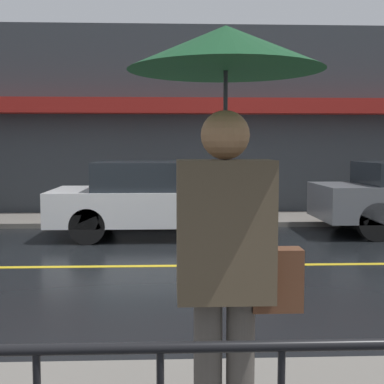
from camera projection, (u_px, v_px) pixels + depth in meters
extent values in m
plane|color=black|center=(100.00, 267.00, 7.41)|extent=(80.00, 80.00, 0.00)
cube|color=slate|center=(126.00, 219.00, 11.85)|extent=(28.00, 1.86, 0.10)
cube|color=gold|center=(100.00, 266.00, 7.41)|extent=(25.20, 0.12, 0.01)
cube|color=#383D42|center=(129.00, 121.00, 12.73)|extent=(28.00, 0.30, 4.52)
cube|color=maroon|center=(127.00, 106.00, 12.28)|extent=(16.80, 0.55, 0.35)
cylinder|color=#4C4742|center=(208.00, 383.00, 2.58)|extent=(0.14, 0.14, 0.84)
cylinder|color=#4C4742|center=(240.00, 383.00, 2.59)|extent=(0.14, 0.14, 0.84)
cube|color=brown|center=(225.00, 230.00, 2.52)|extent=(0.45, 0.27, 0.66)
sphere|color=tan|center=(225.00, 135.00, 2.48)|extent=(0.23, 0.23, 0.23)
cylinder|color=#262628|center=(225.00, 151.00, 2.49)|extent=(0.02, 0.02, 0.74)
cone|color=#144723|center=(226.00, 48.00, 2.45)|extent=(0.91, 0.91, 0.20)
cube|color=brown|center=(276.00, 279.00, 2.55)|extent=(0.24, 0.12, 0.30)
cube|color=silver|center=(161.00, 205.00, 9.97)|extent=(4.01, 1.90, 0.61)
cube|color=#1E2328|center=(152.00, 175.00, 9.91)|extent=(2.08, 1.75, 0.51)
cylinder|color=black|center=(223.00, 213.00, 10.88)|extent=(0.62, 0.22, 0.62)
cylinder|color=black|center=(233.00, 225.00, 9.21)|extent=(0.62, 0.22, 0.62)
cylinder|color=black|center=(100.00, 214.00, 10.77)|extent=(0.62, 0.22, 0.62)
cylinder|color=black|center=(88.00, 226.00, 9.10)|extent=(0.62, 0.22, 0.62)
cylinder|color=black|center=(348.00, 211.00, 10.90)|extent=(0.69, 0.22, 0.69)
cylinder|color=black|center=(376.00, 222.00, 9.40)|extent=(0.69, 0.22, 0.69)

